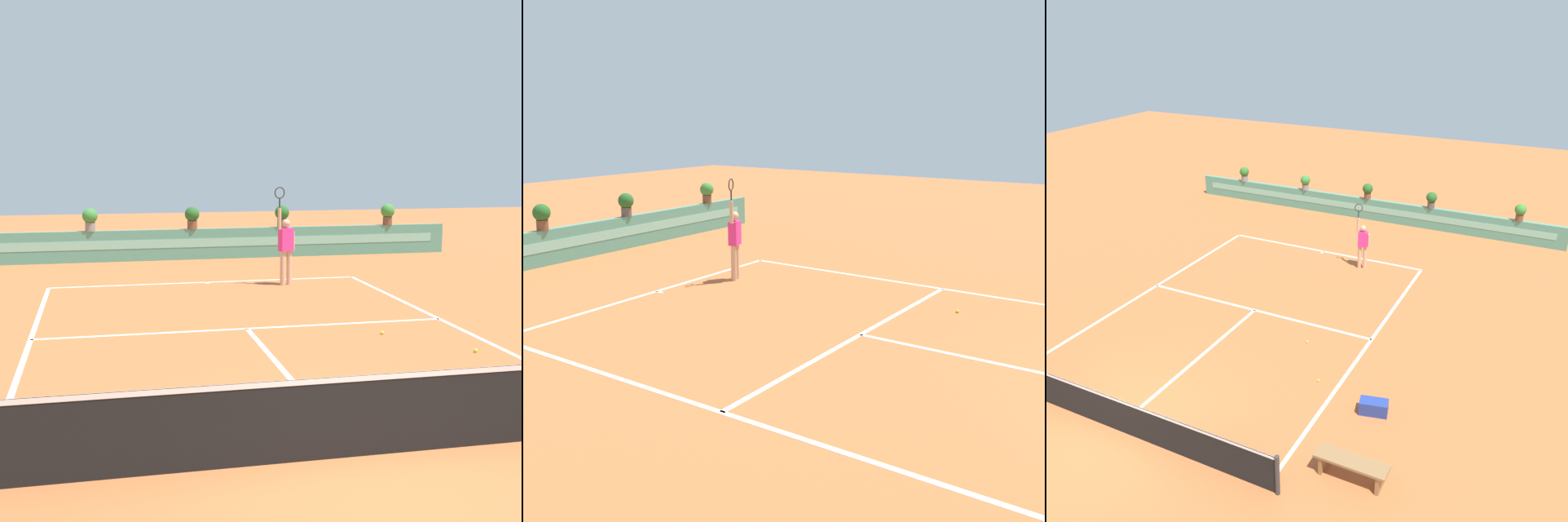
% 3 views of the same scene
% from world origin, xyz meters
% --- Properties ---
extents(ground_plane, '(60.00, 60.00, 0.00)m').
position_xyz_m(ground_plane, '(0.00, 6.00, 0.00)').
color(ground_plane, '#BC6033').
extents(court_lines, '(8.32, 11.94, 0.01)m').
position_xyz_m(court_lines, '(0.00, 6.72, 0.00)').
color(court_lines, white).
rests_on(court_lines, ground).
extents(net, '(8.92, 0.10, 1.00)m').
position_xyz_m(net, '(0.00, 0.00, 0.51)').
color(net, '#333333').
rests_on(net, ground).
extents(back_wall_barrier, '(18.00, 0.21, 1.00)m').
position_xyz_m(back_wall_barrier, '(0.00, 16.39, 0.50)').
color(back_wall_barrier, '#4C8E7A').
rests_on(back_wall_barrier, ground).
extents(bench_courtside, '(1.60, 0.44, 0.51)m').
position_xyz_m(bench_courtside, '(5.61, 1.04, 0.38)').
color(bench_courtside, olive).
rests_on(bench_courtside, ground).
extents(gear_bag, '(0.76, 0.51, 0.36)m').
position_xyz_m(gear_bag, '(5.31, 3.25, 0.18)').
color(gear_bag, navy).
rests_on(gear_bag, ground).
extents(tennis_player, '(0.60, 0.32, 2.58)m').
position_xyz_m(tennis_player, '(1.98, 11.08, 1.05)').
color(tennis_player, tan).
rests_on(tennis_player, ground).
extents(tennis_ball_near_baseline, '(0.07, 0.07, 0.07)m').
position_xyz_m(tennis_ball_near_baseline, '(3.54, 3.81, 0.03)').
color(tennis_ball_near_baseline, '#CCE033').
rests_on(tennis_ball_near_baseline, ground).
extents(tennis_ball_mid_court, '(0.07, 0.07, 0.07)m').
position_xyz_m(tennis_ball_mid_court, '(2.44, 5.39, 0.03)').
color(tennis_ball_mid_court, '#CCE033').
rests_on(tennis_ball_mid_court, ground).
extents(potted_plant_far_left, '(0.48, 0.48, 0.72)m').
position_xyz_m(potted_plant_far_left, '(-6.57, 16.39, 1.41)').
color(potted_plant_far_left, gray).
rests_on(potted_plant_far_left, back_wall_barrier).
extents(potted_plant_centre, '(0.48, 0.48, 0.72)m').
position_xyz_m(potted_plant_centre, '(0.19, 16.39, 1.41)').
color(potted_plant_centre, brown).
rests_on(potted_plant_centre, back_wall_barrier).
extents(potted_plant_far_right, '(0.48, 0.48, 0.72)m').
position_xyz_m(potted_plant_far_right, '(6.97, 16.39, 1.41)').
color(potted_plant_far_right, brown).
rests_on(potted_plant_far_right, back_wall_barrier).
extents(potted_plant_left, '(0.48, 0.48, 0.72)m').
position_xyz_m(potted_plant_left, '(-3.06, 16.39, 1.41)').
color(potted_plant_left, gray).
rests_on(potted_plant_left, back_wall_barrier).
extents(potted_plant_right, '(0.48, 0.48, 0.72)m').
position_xyz_m(potted_plant_right, '(3.21, 16.39, 1.41)').
color(potted_plant_right, '#514C47').
rests_on(potted_plant_right, back_wall_barrier).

